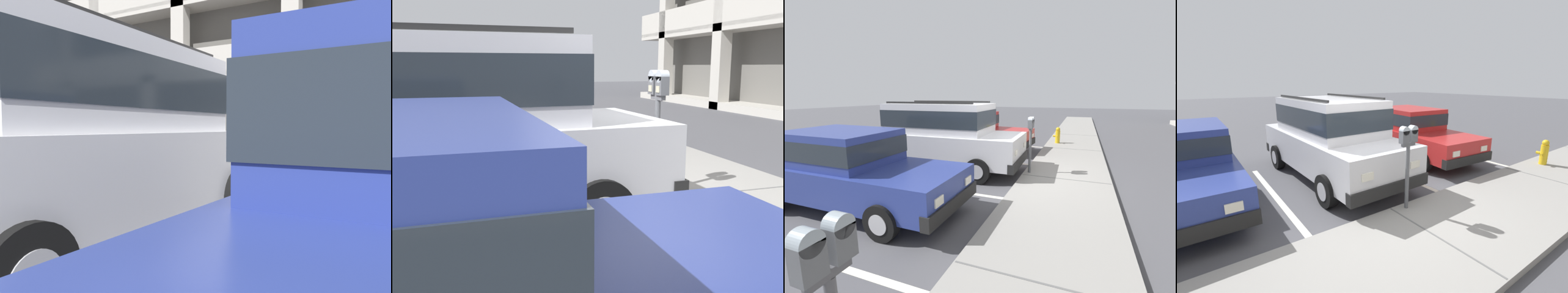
# 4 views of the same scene
# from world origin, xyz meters

# --- Properties ---
(ground_plane) EXTENTS (80.00, 80.00, 0.10)m
(ground_plane) POSITION_xyz_m (0.00, 0.00, -0.05)
(ground_plane) COLOR #4C4C51
(sidewalk) EXTENTS (40.00, 2.20, 0.12)m
(sidewalk) POSITION_xyz_m (0.00, 1.30, 0.06)
(sidewalk) COLOR gray
(sidewalk) RESTS_ON ground_plane
(parking_stall_lines) EXTENTS (12.15, 4.80, 0.01)m
(parking_stall_lines) POSITION_xyz_m (1.50, -1.40, 0.00)
(parking_stall_lines) COLOR silver
(parking_stall_lines) RESTS_ON ground_plane
(silver_suv) EXTENTS (2.11, 4.83, 2.03)m
(silver_suv) POSITION_xyz_m (-0.06, -2.26, 1.09)
(silver_suv) COLOR silver
(silver_suv) RESTS_ON ground_plane
(parking_meter_near) EXTENTS (0.35, 0.12, 1.53)m
(parking_meter_near) POSITION_xyz_m (-0.26, 0.35, 1.25)
(parking_meter_near) COLOR #595B60
(parking_meter_near) RESTS_ON sidewalk
(fire_hydrant) EXTENTS (0.30, 0.30, 0.70)m
(fire_hydrant) POSITION_xyz_m (-5.16, 0.65, 0.46)
(fire_hydrant) COLOR gold
(fire_hydrant) RESTS_ON sidewalk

